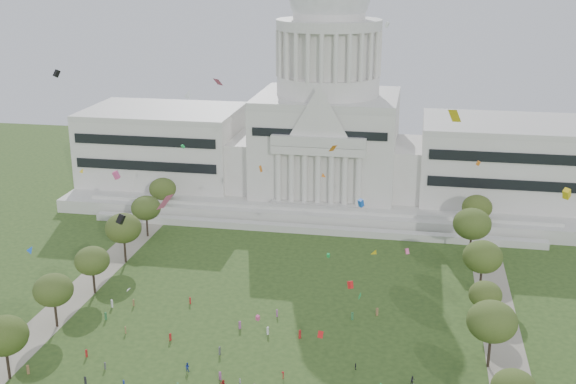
# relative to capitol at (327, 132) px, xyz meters

# --- Properties ---
(capitol) EXTENTS (160.00, 64.50, 91.30)m
(capitol) POSITION_rel_capitol_xyz_m (0.00, 0.00, 0.00)
(capitol) COLOR beige
(capitol) RESTS_ON ground
(path_left) EXTENTS (8.00, 160.00, 0.04)m
(path_left) POSITION_rel_capitol_xyz_m (-48.00, -83.59, -22.28)
(path_left) COLOR gray
(path_left) RESTS_ON ground
(path_right) EXTENTS (8.00, 160.00, 0.04)m
(path_right) POSITION_rel_capitol_xyz_m (48.00, -83.59, -22.28)
(path_right) COLOR gray
(path_right) RESTS_ON ground
(row_tree_l_1) EXTENTS (8.86, 8.86, 12.59)m
(row_tree_l_1) POSITION_rel_capitol_xyz_m (-44.07, -116.55, -13.34)
(row_tree_l_1) COLOR black
(row_tree_l_1) RESTS_ON ground
(row_tree_l_2) EXTENTS (8.42, 8.42, 11.97)m
(row_tree_l_2) POSITION_rel_capitol_xyz_m (-45.04, -96.29, -13.79)
(row_tree_l_2) COLOR black
(row_tree_l_2) RESTS_ON ground
(row_tree_r_2) EXTENTS (9.55, 9.55, 13.58)m
(row_tree_r_2) POSITION_rel_capitol_xyz_m (44.17, -96.15, -12.64)
(row_tree_r_2) COLOR black
(row_tree_r_2) RESTS_ON ground
(row_tree_l_3) EXTENTS (8.12, 8.12, 11.55)m
(row_tree_l_3) POSITION_rel_capitol_xyz_m (-44.09, -79.67, -14.09)
(row_tree_l_3) COLOR black
(row_tree_l_3) RESTS_ON ground
(row_tree_r_3) EXTENTS (7.01, 7.01, 9.98)m
(row_tree_r_3) POSITION_rel_capitol_xyz_m (44.40, -79.10, -15.21)
(row_tree_r_3) COLOR black
(row_tree_r_3) RESTS_ON ground
(row_tree_l_4) EXTENTS (9.29, 9.29, 13.21)m
(row_tree_l_4) POSITION_rel_capitol_xyz_m (-44.08, -61.17, -12.90)
(row_tree_l_4) COLOR black
(row_tree_l_4) RESTS_ON ground
(row_tree_r_4) EXTENTS (9.19, 9.19, 13.06)m
(row_tree_r_4) POSITION_rel_capitol_xyz_m (44.76, -63.55, -13.01)
(row_tree_r_4) COLOR black
(row_tree_r_4) RESTS_ON ground
(row_tree_l_5) EXTENTS (8.33, 8.33, 11.85)m
(row_tree_l_5) POSITION_rel_capitol_xyz_m (-45.22, -42.58, -13.88)
(row_tree_l_5) COLOR black
(row_tree_l_5) RESTS_ON ground
(row_tree_r_5) EXTENTS (9.82, 9.82, 13.96)m
(row_tree_r_5) POSITION_rel_capitol_xyz_m (43.49, -43.40, -12.37)
(row_tree_r_5) COLOR black
(row_tree_r_5) RESTS_ON ground
(row_tree_l_6) EXTENTS (8.19, 8.19, 11.64)m
(row_tree_l_6) POSITION_rel_capitol_xyz_m (-46.87, -24.45, -14.02)
(row_tree_l_6) COLOR black
(row_tree_l_6) RESTS_ON ground
(row_tree_r_6) EXTENTS (8.42, 8.42, 11.97)m
(row_tree_r_6) POSITION_rel_capitol_xyz_m (45.96, -25.46, -13.79)
(row_tree_r_6) COLOR black
(row_tree_r_6) RESTS_ON ground
(person_2) EXTENTS (1.01, 0.91, 1.77)m
(person_2) POSITION_rel_capitol_xyz_m (30.02, -104.97, -21.41)
(person_2) COLOR #26262B
(person_2) RESTS_ON ground
(person_3) EXTENTS (0.64, 1.02, 1.49)m
(person_3) POSITION_rel_capitol_xyz_m (6.17, -107.35, -21.55)
(person_3) COLOR #B21E1E
(person_3) RESTS_ON ground
(person_4) EXTENTS (0.57, 0.96, 1.58)m
(person_4) POSITION_rel_capitol_xyz_m (-1.12, -111.11, -21.51)
(person_4) COLOR silver
(person_4) RESTS_ON ground
(person_8) EXTENTS (0.96, 0.69, 1.80)m
(person_8) POSITION_rel_capitol_xyz_m (-12.18, -108.14, -21.40)
(person_8) COLOR navy
(person_8) RESTS_ON ground
(person_10) EXTENTS (0.45, 0.81, 1.37)m
(person_10) POSITION_rel_capitol_xyz_m (19.22, -101.82, -21.61)
(person_10) COLOR #26262B
(person_10) RESTS_ON ground
(distant_crowd) EXTENTS (67.87, 37.66, 1.94)m
(distant_crowd) POSITION_rel_capitol_xyz_m (-11.24, -98.44, -21.44)
(distant_crowd) COLOR olive
(distant_crowd) RESTS_ON ground
(kite_swarm) EXTENTS (95.13, 95.96, 62.55)m
(kite_swarm) POSITION_rel_capitol_xyz_m (-1.43, -104.91, 7.24)
(kite_swarm) COLOR orange
(kite_swarm) RESTS_ON ground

